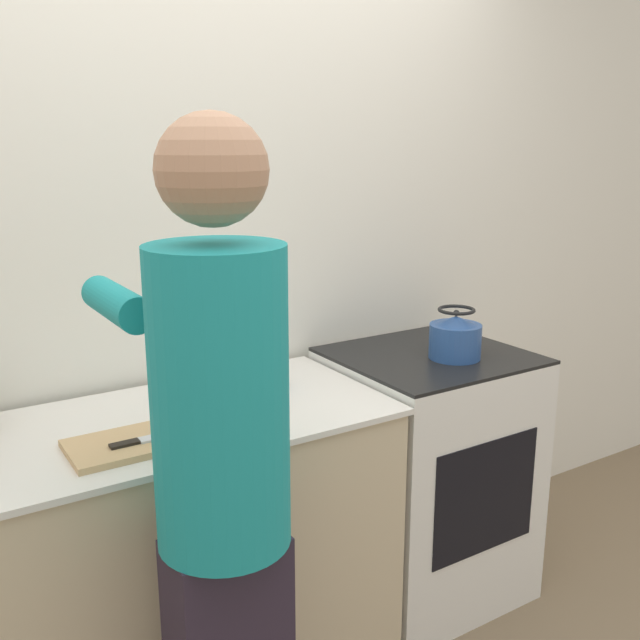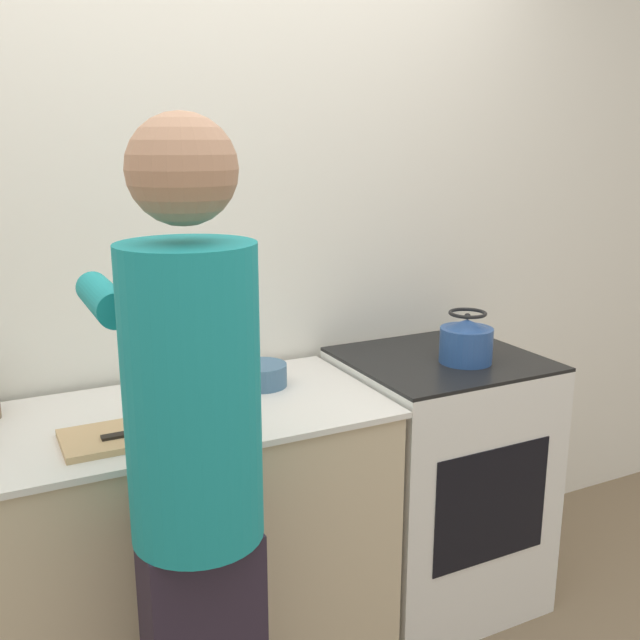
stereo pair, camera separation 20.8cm
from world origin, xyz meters
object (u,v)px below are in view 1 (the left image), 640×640
(cutting_board, at_px, (142,441))
(bowl_prep, at_px, (258,377))
(person, at_px, (221,473))
(oven, at_px, (426,474))
(knife, at_px, (146,439))
(kettle, at_px, (455,337))

(cutting_board, distance_m, bowl_prep, 0.52)
(person, bearing_deg, oven, 25.79)
(cutting_board, bearing_deg, person, -82.14)
(oven, distance_m, knife, 1.20)
(person, distance_m, bowl_prep, 0.73)
(cutting_board, xyz_separation_m, kettle, (1.14, 0.05, 0.10))
(person, xyz_separation_m, bowl_prep, (0.41, 0.61, -0.03))
(person, distance_m, knife, 0.36)
(cutting_board, relative_size, kettle, 2.11)
(oven, distance_m, bowl_prep, 0.80)
(knife, relative_size, bowl_prep, 1.20)
(cutting_board, bearing_deg, bowl_prep, 26.57)
(person, height_order, kettle, person)
(oven, xyz_separation_m, kettle, (0.04, -0.08, 0.54))
(cutting_board, height_order, kettle, kettle)
(kettle, bearing_deg, cutting_board, -177.55)
(kettle, bearing_deg, oven, 115.61)
(kettle, xyz_separation_m, bowl_prep, (-0.68, 0.18, -0.07))
(kettle, bearing_deg, bowl_prep, 165.07)
(kettle, distance_m, bowl_prep, 0.71)
(bowl_prep, bearing_deg, knife, -151.04)
(knife, bearing_deg, person, -81.93)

